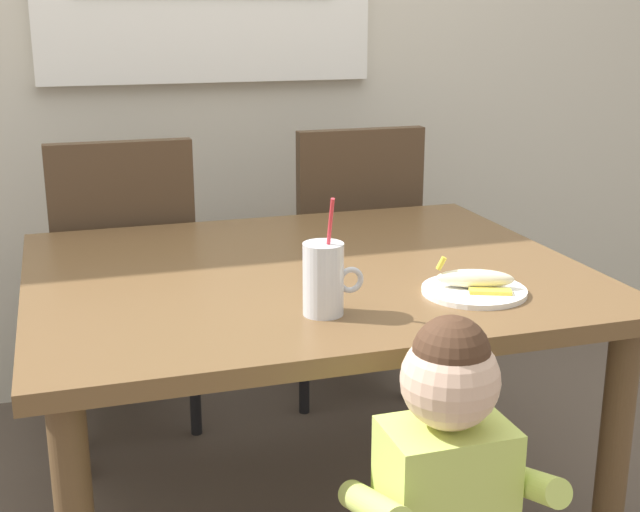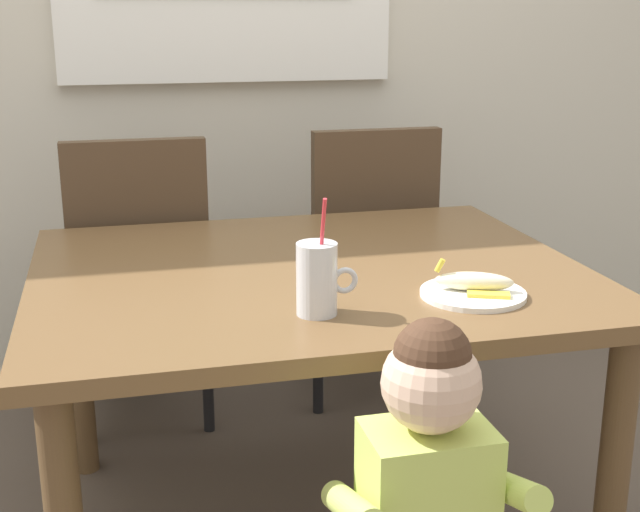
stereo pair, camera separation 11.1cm
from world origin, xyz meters
name	(u,v)px [view 2 (the right image)]	position (x,y,z in m)	size (l,w,h in m)	color
dining_table	(309,303)	(0.00, 0.00, 0.63)	(1.31, 1.08, 0.72)	brown
dining_chair_left	(139,267)	(-0.38, 0.72, 0.54)	(0.44, 0.45, 0.96)	#4C3826
dining_chair_right	(365,248)	(0.37, 0.76, 0.54)	(0.44, 0.44, 0.96)	#4C3826
toddler_standing	(427,489)	(0.05, -0.70, 0.53)	(0.33, 0.24, 0.84)	#3F4760
milk_cup	(317,283)	(-0.06, -0.32, 0.79)	(0.13, 0.08, 0.25)	silver
snack_plate	(473,294)	(0.30, -0.29, 0.73)	(0.23, 0.23, 0.01)	white
peeled_banana	(475,282)	(0.30, -0.29, 0.75)	(0.17, 0.14, 0.07)	#F4EAC6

